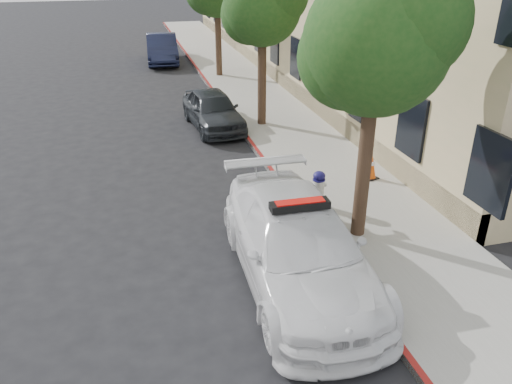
{
  "coord_description": "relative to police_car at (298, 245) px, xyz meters",
  "views": [
    {
      "loc": [
        -1.7,
        -10.65,
        5.8
      ],
      "look_at": [
        0.81,
        -1.13,
        1.0
      ],
      "focal_mm": 35.0,
      "sensor_mm": 36.0,
      "label": 1
    }
  ],
  "objects": [
    {
      "name": "police_car",
      "position": [
        0.0,
        0.0,
        0.0
      ],
      "size": [
        2.35,
        5.49,
        1.73
      ],
      "rotation": [
        0.0,
        0.0,
        -0.03
      ],
      "color": "white",
      "rests_on": "ground"
    },
    {
      "name": "curb_strip",
      "position": [
        0.96,
        13.12,
        -0.72
      ],
      "size": [
        0.12,
        50.0,
        0.15
      ],
      "primitive_type": "cube",
      "color": "maroon",
      "rests_on": "ground"
    },
    {
      "name": "traffic_cone",
      "position": [
        3.42,
        3.72,
        -0.32
      ],
      "size": [
        0.43,
        0.43,
        0.65
      ],
      "rotation": [
        0.0,
        0.0,
        0.31
      ],
      "color": "black",
      "rests_on": "sidewalk"
    },
    {
      "name": "tree_near",
      "position": [
        1.83,
        1.11,
        3.48
      ],
      "size": [
        2.92,
        2.82,
        5.62
      ],
      "color": "black",
      "rests_on": "sidewalk"
    },
    {
      "name": "parked_car_far",
      "position": [
        -0.59,
        21.61,
        -0.02
      ],
      "size": [
        1.9,
        4.78,
        1.55
      ],
      "primitive_type": "imported",
      "rotation": [
        0.0,
        0.0,
        -0.06
      ],
      "color": "black",
      "rests_on": "ground"
    },
    {
      "name": "tree_mid",
      "position": [
        1.83,
        9.11,
        3.37
      ],
      "size": [
        2.77,
        2.64,
        5.43
      ],
      "color": "black",
      "rests_on": "sidewalk"
    },
    {
      "name": "parked_car_mid",
      "position": [
        0.1,
        9.51,
        -0.12
      ],
      "size": [
        1.95,
        4.09,
        1.35
      ],
      "primitive_type": "imported",
      "rotation": [
        0.0,
        0.0,
        0.09
      ],
      "color": "#212429",
      "rests_on": "ground"
    },
    {
      "name": "fire_hydrant",
      "position": [
        1.39,
        2.5,
        -0.18
      ],
      "size": [
        0.4,
        0.36,
        0.94
      ],
      "rotation": [
        0.0,
        0.0,
        0.15
      ],
      "color": "silver",
      "rests_on": "sidewalk"
    },
    {
      "name": "sidewalk",
      "position": [
        2.5,
        13.12,
        -0.72
      ],
      "size": [
        3.2,
        50.0,
        0.15
      ],
      "primitive_type": "cube",
      "color": "gray",
      "rests_on": "ground"
    },
    {
      "name": "ground",
      "position": [
        -1.1,
        3.12,
        -0.79
      ],
      "size": [
        120.0,
        120.0,
        0.0
      ],
      "primitive_type": "plane",
      "color": "black",
      "rests_on": "ground"
    }
  ]
}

